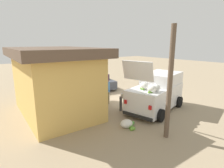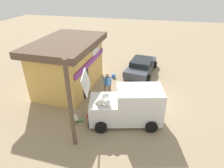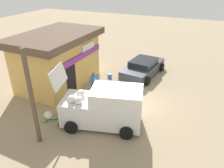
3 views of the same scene
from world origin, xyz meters
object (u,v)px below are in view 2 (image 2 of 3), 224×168
Objects in this scene: storefront_bar at (69,64)px; unloaded_banana_pile at (74,119)px; paint_bucket at (114,76)px; parked_sedan at (141,66)px; vendor_standing at (107,83)px; customer_bending at (103,97)px; delivery_van at (128,106)px.

storefront_bar is 7.12× the size of unloaded_banana_pile.
paint_bucket is at bearing -51.94° from storefront_bar.
vendor_standing reaches higher than parked_sedan.
vendor_standing reaches higher than unloaded_banana_pile.
paint_bucket is (4.45, 0.37, -0.70)m from customer_bending.
delivery_van reaches higher than paint_bucket.
storefront_bar reaches higher than vendor_standing.
storefront_bar is 1.37× the size of parked_sedan.
vendor_standing is at bearing 156.49° from parked_sedan.
delivery_van is 0.99× the size of parked_sedan.
delivery_van is at bearing -158.71° from paint_bucket.
customer_bending is 1.52× the size of unloaded_banana_pile.
unloaded_banana_pile is (-1.59, 1.31, -0.67)m from customer_bending.
storefront_bar is at bearing 127.12° from parked_sedan.
vendor_standing is 1.22× the size of customer_bending.
parked_sedan is 6.24m from customer_bending.
unloaded_banana_pile is at bearing 171.22° from paint_bucket.
storefront_bar reaches higher than unloaded_banana_pile.
storefront_bar is 6.35m from parked_sedan.
vendor_standing is (2.43, 1.83, -0.09)m from delivery_van.
customer_bending is at bearing -124.76° from storefront_bar.
delivery_van reaches higher than vendor_standing.
customer_bending reaches higher than paint_bucket.
vendor_standing is (-0.61, -3.06, -0.92)m from storefront_bar.
storefront_bar reaches higher than delivery_van.
storefront_bar is at bearing 26.52° from unloaded_banana_pile.
parked_sedan is 8.18m from unloaded_banana_pile.
storefront_bar is 5.82m from delivery_van.
parked_sedan is at bearing -16.30° from customer_bending.
paint_bucket is at bearing 4.77° from customer_bending.
delivery_van is 3.20m from unloaded_banana_pile.
unloaded_banana_pile reaches higher than paint_bucket.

